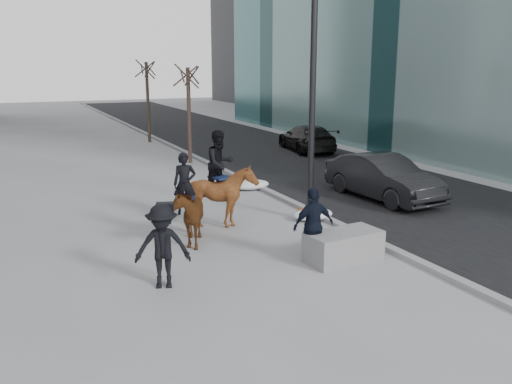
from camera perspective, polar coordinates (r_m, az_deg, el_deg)
name	(u,v)px	position (r m, az deg, el deg)	size (l,w,h in m)	color
ground	(278,267)	(12.39, 2.37, -7.94)	(120.00, 120.00, 0.00)	gray
road	(315,168)	(24.12, 6.23, 2.57)	(8.00, 90.00, 0.01)	black
curb	(232,174)	(22.33, -2.59, 1.90)	(0.25, 90.00, 0.12)	gray
planter	(343,246)	(12.83, 9.19, -5.66)	(1.77, 0.88, 0.71)	gray
car_near	(383,177)	(18.78, 13.21, 1.51)	(1.59, 4.57, 1.51)	black
car_far	(307,138)	(28.70, 5.36, 5.69)	(1.93, 4.74, 1.37)	black
tree_near	(189,111)	(25.11, -7.08, 8.50)	(1.20, 1.20, 4.81)	#3B2A23
tree_far	(148,98)	(32.37, -11.32, 9.67)	(1.20, 1.20, 5.09)	#362920
mounted_left	(187,210)	(13.87, -7.27, -1.92)	(1.38, 1.97, 2.32)	#49240E
mounted_right	(222,189)	(15.15, -3.62, 0.34)	(1.81, 1.93, 2.71)	#4C1B0F
feeder	(313,225)	(12.53, 6.06, -3.51)	(1.03, 0.86, 1.75)	black
camera_crew	(163,246)	(11.22, -9.81, -5.63)	(1.29, 1.00, 1.75)	black
lamppost	(310,45)	(15.61, 5.76, 15.13)	(0.25, 2.03, 9.09)	black
snow_piles	(276,196)	(18.12, 2.09, -0.47)	(1.34, 5.19, 0.34)	silver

